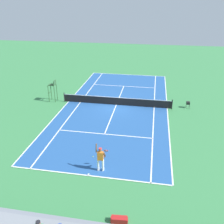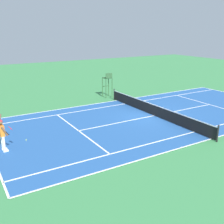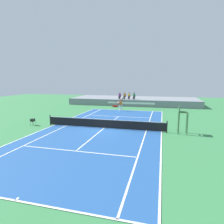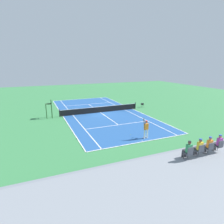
{
  "view_description": "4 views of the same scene",
  "coord_description": "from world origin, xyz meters",
  "px_view_note": "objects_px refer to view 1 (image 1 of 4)",
  "views": [
    {
      "loc": [
        -3.76,
        24.11,
        10.6
      ],
      "look_at": [
        -0.22,
        3.93,
        1.0
      ],
      "focal_mm": 38.84,
      "sensor_mm": 36.0,
      "label": 1
    },
    {
      "loc": [
        -15.57,
        13.13,
        6.48
      ],
      "look_at": [
        -0.22,
        3.93,
        1.0
      ],
      "focal_mm": 43.3,
      "sensor_mm": 36.0,
      "label": 2
    },
    {
      "loc": [
        5.41,
        -17.55,
        4.67
      ],
      "look_at": [
        -0.22,
        3.93,
        1.0
      ],
      "focal_mm": 30.76,
      "sensor_mm": 36.0,
      "label": 3
    },
    {
      "loc": [
        9.16,
        26.09,
        7.18
      ],
      "look_at": [
        -0.22,
        3.93,
        1.0
      ],
      "focal_mm": 30.69,
      "sensor_mm": 36.0,
      "label": 4
    }
  ],
  "objects_px": {
    "tennis_player": "(101,158)",
    "umpire_chair": "(53,88)",
    "ball_hopper": "(188,103)",
    "equipment_bag": "(119,220)",
    "tennis_ball": "(93,157)"
  },
  "relations": [
    {
      "from": "ball_hopper",
      "to": "equipment_bag",
      "type": "bearing_deg",
      "value": 72.19
    },
    {
      "from": "tennis_player",
      "to": "ball_hopper",
      "type": "xyz_separation_m",
      "value": [
        -6.91,
        -11.84,
        -0.42
      ]
    },
    {
      "from": "umpire_chair",
      "to": "ball_hopper",
      "type": "relative_size",
      "value": 3.49
    },
    {
      "from": "tennis_player",
      "to": "ball_hopper",
      "type": "relative_size",
      "value": 2.98
    },
    {
      "from": "tennis_player",
      "to": "equipment_bag",
      "type": "bearing_deg",
      "value": 115.21
    },
    {
      "from": "tennis_player",
      "to": "umpire_chair",
      "type": "height_order",
      "value": "umpire_chair"
    },
    {
      "from": "umpire_chair",
      "to": "equipment_bag",
      "type": "distance_m",
      "value": 18.08
    },
    {
      "from": "equipment_bag",
      "to": "ball_hopper",
      "type": "relative_size",
      "value": 1.32
    },
    {
      "from": "tennis_player",
      "to": "ball_hopper",
      "type": "height_order",
      "value": "tennis_player"
    },
    {
      "from": "umpire_chair",
      "to": "equipment_bag",
      "type": "bearing_deg",
      "value": 122.83
    },
    {
      "from": "umpire_chair",
      "to": "ball_hopper",
      "type": "xyz_separation_m",
      "value": [
        -14.83,
        -0.62,
        -0.98
      ]
    },
    {
      "from": "ball_hopper",
      "to": "tennis_player",
      "type": "bearing_deg",
      "value": 59.72
    },
    {
      "from": "tennis_ball",
      "to": "equipment_bag",
      "type": "bearing_deg",
      "value": 117.34
    },
    {
      "from": "tennis_player",
      "to": "umpire_chair",
      "type": "bearing_deg",
      "value": -54.77
    },
    {
      "from": "tennis_player",
      "to": "ball_hopper",
      "type": "distance_m",
      "value": 13.71
    }
  ]
}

